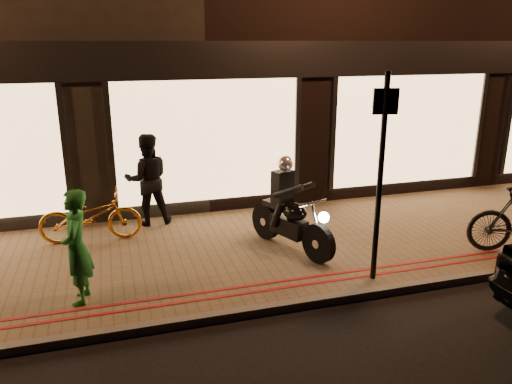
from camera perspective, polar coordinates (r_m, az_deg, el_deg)
ground at (r=6.84m, az=1.72°, el=-13.85°), size 90.00×90.00×0.00m
sidewalk at (r=8.52m, az=-2.54°, el=-6.91°), size 50.00×4.00×0.12m
kerb_stone at (r=6.85m, az=1.59°, el=-13.22°), size 50.00×0.14×0.12m
red_kerb_lines at (r=7.23m, az=0.33°, el=-10.89°), size 50.00×0.26×0.01m
building_row at (r=14.70m, az=-9.90°, el=19.55°), size 48.00×10.11×8.50m
motorcycle at (r=8.31m, az=3.84°, el=-2.56°), size 0.89×1.85×1.59m
sign_post at (r=7.15m, az=14.08°, el=2.63°), size 0.35×0.10×3.00m
bicycle_gold at (r=9.15m, az=-18.40°, el=-2.64°), size 1.77×0.71×0.91m
person_green at (r=6.99m, az=-19.83°, el=-5.95°), size 0.43×0.61×1.56m
person_dark at (r=9.62m, az=-12.31°, el=1.41°), size 0.87×0.69×1.75m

